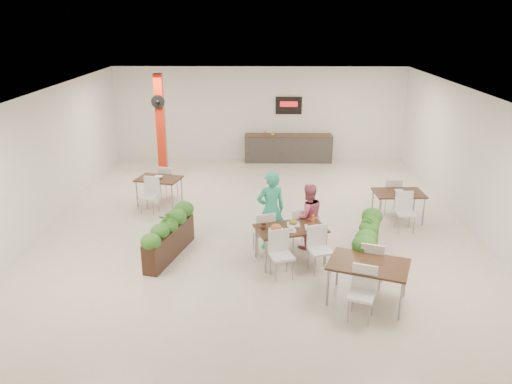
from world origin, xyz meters
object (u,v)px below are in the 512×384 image
service_counter (288,148)px  side_table_b (398,197)px  side_table_a (159,183)px  planter_left (169,234)px  red_column (161,126)px  side_table_c (368,269)px  diner_woman (308,216)px  diner_man (271,210)px  planter_right (368,241)px  main_table (290,233)px

service_counter → side_table_b: (2.44, -5.33, 0.14)m
service_counter → side_table_a: service_counter is taller
service_counter → planter_left: bearing=-111.1°
service_counter → planter_left: (-2.83, -7.32, 0.02)m
red_column → service_counter: size_ratio=1.07×
side_table_a → side_table_c: bearing=-31.9°
service_counter → diner_woman: bearing=-89.2°
service_counter → side_table_c: (0.98, -9.04, 0.15)m
planter_left → side_table_b: 5.64m
red_column → diner_man: bearing=-56.5°
diner_woman → side_table_b: size_ratio=0.89×
red_column → service_counter: bearing=25.0°
planter_right → side_table_c: size_ratio=1.18×
service_counter → red_column: bearing=-155.0°
diner_man → planter_right: (1.96, -0.76, -0.36)m
main_table → side_table_b: same height
side_table_a → planter_right: bearing=-20.3°
red_column → planter_left: 5.70m
red_column → planter_left: bearing=-77.9°
red_column → main_table: red_column is taller
planter_left → planter_right: size_ratio=0.97×
diner_woman → side_table_b: 2.80m
service_counter → side_table_b: 5.86m
red_column → side_table_c: red_column is taller
red_column → main_table: 6.82m
red_column → diner_woman: bearing=-50.6°
diner_man → diner_woman: (0.80, 0.00, -0.14)m
main_table → side_table_c: same height
service_counter → main_table: bearing=-92.4°
diner_man → diner_woman: bearing=162.7°
side_table_c → main_table: bearing=150.5°
red_column → side_table_b: (6.44, -3.46, -1.01)m
side_table_a → side_table_c: 6.62m
red_column → planter_left: red_column is taller
diner_man → side_table_a: 3.90m
side_table_a → main_table: bearing=-30.1°
main_table → planter_left: planter_left is taller
diner_man → main_table: bearing=103.5°
main_table → planter_right: 1.57m
planter_right → diner_woman: bearing=146.6°
side_table_b → side_table_c: (-1.47, -3.71, 0.01)m
service_counter → side_table_b: bearing=-65.4°
diner_man → planter_right: size_ratio=0.89×
service_counter → diner_woman: (0.10, -6.85, 0.24)m
red_column → side_table_c: size_ratio=1.92×
planter_left → side_table_a: planter_left is taller
planter_left → side_table_c: (3.80, -1.72, 0.12)m
diner_man → side_table_a: size_ratio=1.04×
diner_man → planter_right: diner_man is taller
planter_right → side_table_a: bearing=145.8°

